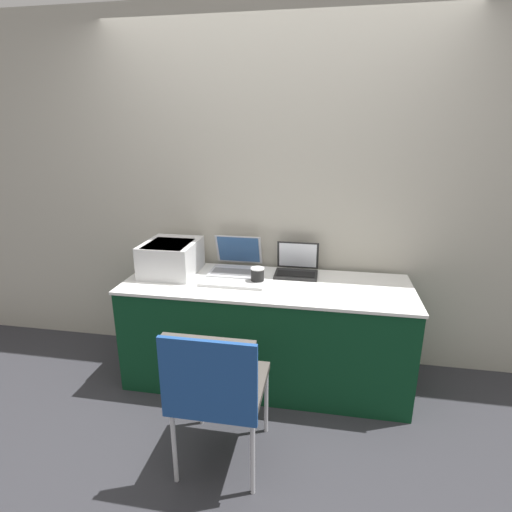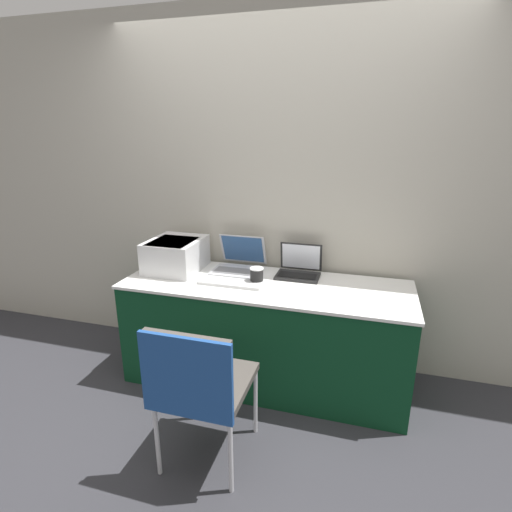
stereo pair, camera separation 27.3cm
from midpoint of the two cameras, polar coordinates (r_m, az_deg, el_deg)
name	(u,v)px [view 2 (the right image)]	position (r m, az deg, el deg)	size (l,w,h in m)	color
ground_plane	(252,406)	(2.84, 2.39, -20.68)	(14.00, 14.00, 0.00)	#333338
wall_back	(280,195)	(2.99, 6.13, 8.65)	(8.00, 0.05, 2.60)	#B7B2A3
table	(265,332)	(2.91, 4.08, -10.87)	(1.97, 0.68, 0.75)	#0C381E
printer	(176,254)	(3.00, -8.88, 0.29)	(0.37, 0.43, 0.23)	silver
laptop_left	(239,263)	(2.97, 0.12, -1.08)	(0.35, 0.35, 0.25)	#B7B7BC
laptop_right	(299,269)	(2.90, 8.83, -1.86)	(0.31, 0.25, 0.22)	black
external_keyboard	(231,283)	(2.72, -0.78, -3.88)	(0.44, 0.15, 0.02)	silver
coffee_cup	(257,276)	(2.73, 2.97, -2.86)	(0.09, 0.09, 0.11)	black
chair	(198,381)	(2.11, -4.46, -17.50)	(0.47, 0.50, 0.87)	#4C4742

